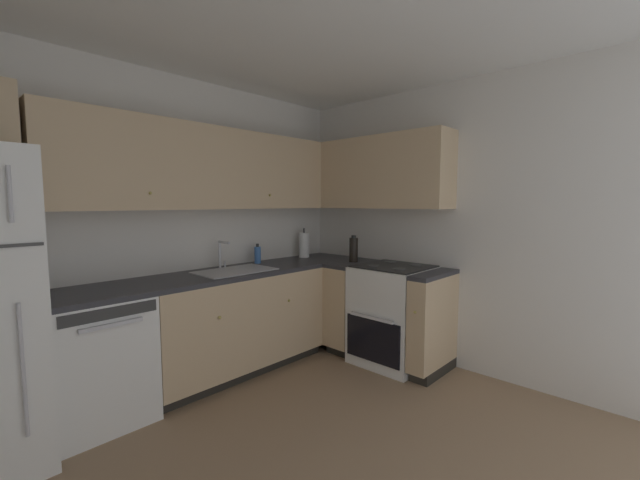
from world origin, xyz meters
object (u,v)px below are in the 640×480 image
object	(u,v)px
oven_range	(394,314)
oil_bottle	(354,250)
dishwasher	(97,359)
paper_towel_roll	(304,245)
soap_bottle	(258,255)

from	to	relation	value
oven_range	oil_bottle	size ratio (longest dim) A/B	3.96
dishwasher	paper_towel_roll	distance (m)	2.18
dishwasher	paper_towel_roll	bearing A→B (deg)	4.40
dishwasher	oven_range	xyz separation A→B (m)	(2.20, -0.89, 0.03)
dishwasher	oil_bottle	world-z (taller)	oil_bottle
dishwasher	soap_bottle	world-z (taller)	soap_bottle
soap_bottle	paper_towel_roll	world-z (taller)	paper_towel_roll
dishwasher	oven_range	size ratio (longest dim) A/B	0.82
oven_range	oil_bottle	distance (m)	0.72
soap_bottle	oil_bottle	xyz separation A→B (m)	(0.70, -0.62, 0.04)
oven_range	oil_bottle	bearing A→B (deg)	92.39
oven_range	paper_towel_roll	size ratio (longest dim) A/B	3.23
soap_bottle	paper_towel_roll	size ratio (longest dim) A/B	0.59
dishwasher	paper_towel_roll	xyz separation A→B (m)	(2.09, 0.16, 0.59)
dishwasher	oil_bottle	size ratio (longest dim) A/B	3.25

